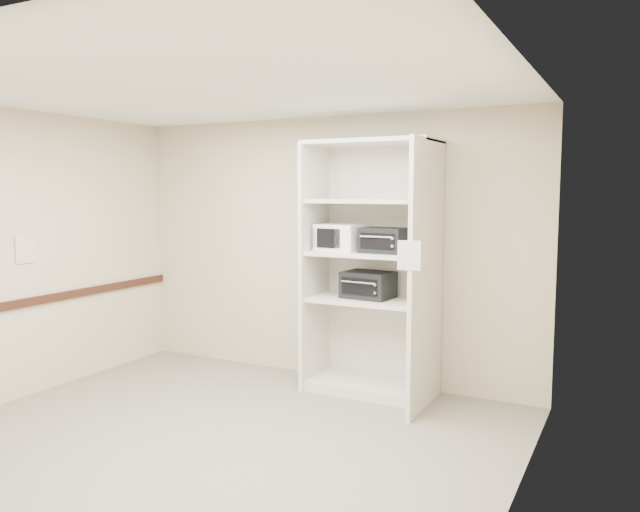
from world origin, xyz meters
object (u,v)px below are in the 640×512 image
at_px(toaster_oven_upper, 384,240).
at_px(toaster_oven_lower, 368,285).
at_px(shelving_unit, 375,277).
at_px(microwave, 340,237).

height_order(toaster_oven_upper, toaster_oven_lower, toaster_oven_upper).
distance_m(shelving_unit, toaster_oven_upper, 0.37).
distance_m(shelving_unit, microwave, 0.52).
distance_m(toaster_oven_upper, toaster_oven_lower, 0.48).
bearing_deg(toaster_oven_upper, shelving_unit, 159.59).
bearing_deg(toaster_oven_upper, microwave, 179.99).
bearing_deg(shelving_unit, microwave, -176.33).
bearing_deg(shelving_unit, toaster_oven_upper, -22.68).
relative_size(shelving_unit, microwave, 5.67).
xyz_separation_m(toaster_oven_upper, toaster_oven_lower, (-0.18, 0.06, -0.44)).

